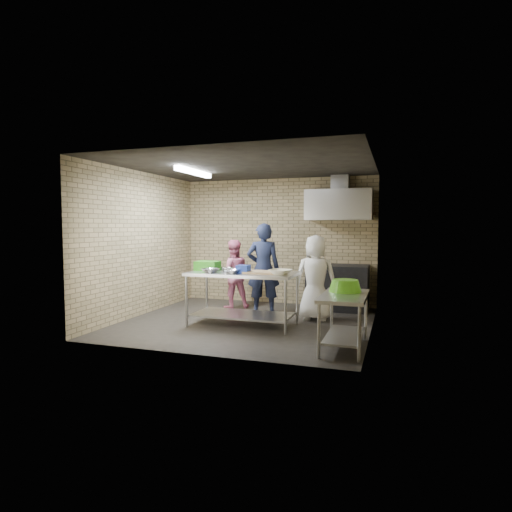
{
  "coord_description": "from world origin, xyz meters",
  "views": [
    {
      "loc": [
        2.47,
        -6.95,
        1.68
      ],
      "look_at": [
        0.1,
        0.2,
        1.15
      ],
      "focal_mm": 29.98,
      "sensor_mm": 36.0,
      "label": 1
    }
  ],
  "objects_px": {
    "green_basin": "(345,286)",
    "green_crate": "(208,266)",
    "blue_tub": "(243,269)",
    "stove": "(338,287)",
    "bottle_red": "(343,209)",
    "bottle_green": "(363,209)",
    "prep_table": "(243,299)",
    "woman_pink": "(233,274)",
    "man_navy": "(263,269)",
    "woman_white": "(316,278)",
    "side_counter": "(344,321)"
  },
  "relations": [
    {
      "from": "prep_table",
      "to": "green_basin",
      "type": "distance_m",
      "value": 1.92
    },
    {
      "from": "stove",
      "to": "blue_tub",
      "type": "distance_m",
      "value": 2.42
    },
    {
      "from": "bottle_red",
      "to": "bottle_green",
      "type": "relative_size",
      "value": 1.2
    },
    {
      "from": "woman_pink",
      "to": "green_basin",
      "type": "bearing_deg",
      "value": 110.73
    },
    {
      "from": "stove",
      "to": "green_crate",
      "type": "xyz_separation_m",
      "value": [
        -2.05,
        -1.76,
        0.53
      ]
    },
    {
      "from": "bottle_red",
      "to": "woman_pink",
      "type": "bearing_deg",
      "value": -160.32
    },
    {
      "from": "side_counter",
      "to": "green_basin",
      "type": "distance_m",
      "value": 0.52
    },
    {
      "from": "prep_table",
      "to": "stove",
      "type": "relative_size",
      "value": 1.5
    },
    {
      "from": "prep_table",
      "to": "woman_pink",
      "type": "bearing_deg",
      "value": 117.49
    },
    {
      "from": "prep_table",
      "to": "side_counter",
      "type": "xyz_separation_m",
      "value": [
        1.8,
        -0.87,
        -0.08
      ]
    },
    {
      "from": "woman_pink",
      "to": "woman_white",
      "type": "distance_m",
      "value": 1.9
    },
    {
      "from": "side_counter",
      "to": "bottle_green",
      "type": "relative_size",
      "value": 8.0
    },
    {
      "from": "bottle_red",
      "to": "woman_white",
      "type": "distance_m",
      "value": 1.86
    },
    {
      "from": "bottle_green",
      "to": "blue_tub",
      "type": "bearing_deg",
      "value": -128.16
    },
    {
      "from": "man_navy",
      "to": "woman_white",
      "type": "relative_size",
      "value": 1.14
    },
    {
      "from": "green_crate",
      "to": "green_basin",
      "type": "distance_m",
      "value": 2.59
    },
    {
      "from": "blue_tub",
      "to": "stove",
      "type": "bearing_deg",
      "value": 56.82
    },
    {
      "from": "bottle_red",
      "to": "man_navy",
      "type": "height_order",
      "value": "bottle_red"
    },
    {
      "from": "stove",
      "to": "green_basin",
      "type": "height_order",
      "value": "green_basin"
    },
    {
      "from": "green_crate",
      "to": "bottle_red",
      "type": "relative_size",
      "value": 2.23
    },
    {
      "from": "bottle_red",
      "to": "woman_pink",
      "type": "relative_size",
      "value": 0.13
    },
    {
      "from": "blue_tub",
      "to": "woman_pink",
      "type": "height_order",
      "value": "woman_pink"
    },
    {
      "from": "side_counter",
      "to": "bottle_red",
      "type": "xyz_separation_m",
      "value": [
        -0.4,
        2.99,
        1.65
      ]
    },
    {
      "from": "green_basin",
      "to": "man_navy",
      "type": "distance_m",
      "value": 2.41
    },
    {
      "from": "stove",
      "to": "bottle_red",
      "type": "height_order",
      "value": "bottle_red"
    },
    {
      "from": "blue_tub",
      "to": "green_basin",
      "type": "bearing_deg",
      "value": -16.71
    },
    {
      "from": "prep_table",
      "to": "side_counter",
      "type": "relative_size",
      "value": 1.5
    },
    {
      "from": "bottle_green",
      "to": "woman_white",
      "type": "bearing_deg",
      "value": -117.87
    },
    {
      "from": "blue_tub",
      "to": "bottle_red",
      "type": "xyz_separation_m",
      "value": [
        1.35,
        2.22,
        1.06
      ]
    },
    {
      "from": "green_crate",
      "to": "bottle_green",
      "type": "relative_size",
      "value": 2.67
    },
    {
      "from": "prep_table",
      "to": "woman_pink",
      "type": "xyz_separation_m",
      "value": [
        -0.71,
        1.37,
        0.25
      ]
    },
    {
      "from": "green_basin",
      "to": "woman_white",
      "type": "relative_size",
      "value": 0.3
    },
    {
      "from": "stove",
      "to": "blue_tub",
      "type": "bearing_deg",
      "value": -123.18
    },
    {
      "from": "green_basin",
      "to": "green_crate",
      "type": "bearing_deg",
      "value": 163.4
    },
    {
      "from": "man_navy",
      "to": "woman_white",
      "type": "bearing_deg",
      "value": 150.01
    },
    {
      "from": "green_crate",
      "to": "bottle_red",
      "type": "xyz_separation_m",
      "value": [
        2.1,
        2.0,
        1.05
      ]
    },
    {
      "from": "man_navy",
      "to": "woman_pink",
      "type": "distance_m",
      "value": 0.83
    },
    {
      "from": "blue_tub",
      "to": "man_navy",
      "type": "relative_size",
      "value": 0.12
    },
    {
      "from": "woman_pink",
      "to": "bottle_green",
      "type": "bearing_deg",
      "value": 166.06
    },
    {
      "from": "side_counter",
      "to": "man_navy",
      "type": "bearing_deg",
      "value": 132.48
    },
    {
      "from": "green_basin",
      "to": "woman_white",
      "type": "bearing_deg",
      "value": 115.72
    },
    {
      "from": "stove",
      "to": "woman_white",
      "type": "bearing_deg",
      "value": -103.02
    },
    {
      "from": "green_crate",
      "to": "bottle_green",
      "type": "distance_m",
      "value": 3.36
    },
    {
      "from": "prep_table",
      "to": "man_navy",
      "type": "distance_m",
      "value": 1.13
    },
    {
      "from": "stove",
      "to": "green_crate",
      "type": "height_order",
      "value": "green_crate"
    },
    {
      "from": "prep_table",
      "to": "bottle_red",
      "type": "relative_size",
      "value": 10.02
    },
    {
      "from": "woman_pink",
      "to": "man_navy",
      "type": "bearing_deg",
      "value": 126.51
    },
    {
      "from": "blue_tub",
      "to": "green_basin",
      "type": "height_order",
      "value": "blue_tub"
    },
    {
      "from": "bottle_green",
      "to": "woman_white",
      "type": "distance_m",
      "value": 1.96
    },
    {
      "from": "man_navy",
      "to": "blue_tub",
      "type": "bearing_deg",
      "value": 74.3
    }
  ]
}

